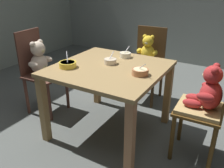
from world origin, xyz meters
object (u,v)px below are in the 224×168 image
object	(u,v)px
teddy_chair_near_right	(207,100)
porridge_bowl_cream_center	(110,61)
teddy_chair_far_center	(147,58)
porridge_bowl_yellow_near_left	(68,64)
teddy_chair_near_left	(40,64)
dining_table	(109,77)
porridge_bowl_white_far_center	(125,55)
porridge_bowl_terracotta_near_right	(140,72)

from	to	relation	value
teddy_chair_near_right	porridge_bowl_cream_center	distance (m)	0.92
teddy_chair_far_center	porridge_bowl_yellow_near_left	world-z (taller)	teddy_chair_far_center
porridge_bowl_yellow_near_left	porridge_bowl_cream_center	xyz separation A→B (m)	(0.29, 0.28, 0.00)
teddy_chair_far_center	teddy_chair_near_right	distance (m)	1.19
teddy_chair_near_left	teddy_chair_near_right	bearing A→B (deg)	-0.35
teddy_chair_near_left	porridge_bowl_yellow_near_left	bearing A→B (deg)	-20.89
teddy_chair_far_center	porridge_bowl_yellow_near_left	distance (m)	1.15
dining_table	teddy_chair_near_right	size ratio (longest dim) A/B	1.09
teddy_chair_near_left	porridge_bowl_cream_center	world-z (taller)	teddy_chair_near_left
porridge_bowl_yellow_near_left	porridge_bowl_white_far_center	bearing A→B (deg)	58.47
teddy_chair_near_right	porridge_bowl_yellow_near_left	bearing A→B (deg)	10.65
dining_table	porridge_bowl_yellow_near_left	distance (m)	0.40
porridge_bowl_cream_center	teddy_chair_far_center	bearing A→B (deg)	86.84
dining_table	porridge_bowl_white_far_center	distance (m)	0.35
porridge_bowl_terracotta_near_right	porridge_bowl_white_far_center	size ratio (longest dim) A/B	1.17
teddy_chair_far_center	porridge_bowl_cream_center	xyz separation A→B (m)	(-0.04, -0.81, 0.19)
dining_table	teddy_chair_near_right	bearing A→B (deg)	3.61
porridge_bowl_white_far_center	porridge_bowl_yellow_near_left	distance (m)	0.62
teddy_chair_near_left	porridge_bowl_white_far_center	size ratio (longest dim) A/B	7.75
teddy_chair_far_center	teddy_chair_near_right	world-z (taller)	same
teddy_chair_near_left	porridge_bowl_terracotta_near_right	size ratio (longest dim) A/B	6.61
teddy_chair_near_left	teddy_chair_far_center	world-z (taller)	teddy_chair_near_left
teddy_chair_far_center	porridge_bowl_cream_center	bearing A→B (deg)	-5.83
dining_table	porridge_bowl_terracotta_near_right	world-z (taller)	porridge_bowl_terracotta_near_right
dining_table	porridge_bowl_cream_center	size ratio (longest dim) A/B	7.76
porridge_bowl_white_far_center	porridge_bowl_yellow_near_left	size ratio (longest dim) A/B	0.76
teddy_chair_far_center	porridge_bowl_terracotta_near_right	distance (m)	0.99
teddy_chair_far_center	porridge_bowl_terracotta_near_right	bearing A→B (deg)	16.34
porridge_bowl_white_far_center	teddy_chair_near_right	bearing A→B (deg)	-16.90
teddy_chair_near_right	teddy_chair_far_center	bearing A→B (deg)	-45.28
porridge_bowl_terracotta_near_right	teddy_chair_near_left	bearing A→B (deg)	179.09
dining_table	porridge_bowl_yellow_near_left	xyz separation A→B (m)	(-0.32, -0.21, 0.14)
teddy_chair_far_center	teddy_chair_near_left	bearing A→B (deg)	-47.71
porridge_bowl_terracotta_near_right	porridge_bowl_cream_center	world-z (taller)	porridge_bowl_terracotta_near_right
teddy_chair_near_right	porridge_bowl_cream_center	bearing A→B (deg)	-2.70
teddy_chair_far_center	porridge_bowl_cream_center	size ratio (longest dim) A/B	7.11
dining_table	teddy_chair_near_right	world-z (taller)	teddy_chair_near_right
porridge_bowl_terracotta_near_right	porridge_bowl_cream_center	bearing A→B (deg)	162.71
dining_table	teddy_chair_near_right	distance (m)	0.88
teddy_chair_far_center	porridge_bowl_terracotta_near_right	size ratio (longest dim) A/B	6.34
teddy_chair_near_right	porridge_bowl_yellow_near_left	size ratio (longest dim) A/B	5.66
porridge_bowl_yellow_near_left	teddy_chair_near_left	bearing A→B (deg)	161.93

